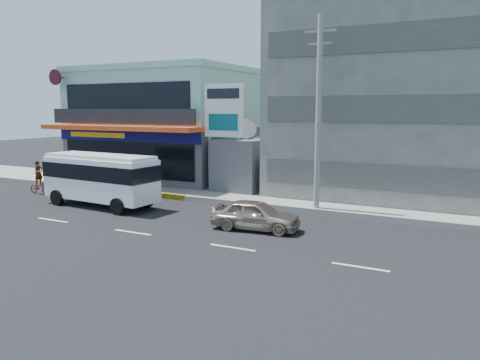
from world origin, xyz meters
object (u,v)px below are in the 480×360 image
Objects in this scene: satellite_dish at (245,138)px; minibus at (100,176)px; shop_building at (169,127)px; motorcycle_rider at (39,183)px; billboard at (224,117)px; utility_pole_near at (319,114)px; sedan at (256,215)px; concrete_building at (422,82)px.

satellite_dish is 0.21× the size of minibus.
shop_building is 10.96m from minibus.
satellite_dish is 0.71× the size of motorcycle_rider.
satellite_dish is at bearing 28.81° from motorcycle_rider.
satellite_dish is (8.00, -2.95, -0.42)m from shop_building.
billboard reaches higher than motorcycle_rider.
utility_pole_near is (14.00, -6.55, 1.15)m from shop_building.
shop_building is 1.80× the size of billboard.
shop_building is 17.10m from sedan.
shop_building is 10.45m from motorcycle_rider.
shop_building is 3.08× the size of sedan.
utility_pole_near is 2.48× the size of sedan.
utility_pole_near is at bearing -30.96° from satellite_dish.
billboard is (-10.50, -5.80, -2.07)m from concrete_building.
shop_building reaches higher than motorcycle_rider.
concrete_building reaches higher than satellite_dish.
utility_pole_near is at bearing 18.74° from minibus.
concrete_building is 7.55× the size of motorcycle_rider.
motorcycle_rider is at bearing 170.25° from minibus.
motorcycle_rider is (-16.14, 1.76, 0.01)m from sedan.
billboard reaches higher than sedan.
satellite_dish is 13.45m from motorcycle_rider.
billboard is 0.69× the size of utility_pole_near.
minibus is at bearing -143.16° from concrete_building.
billboard is at bearing 49.86° from minibus.
utility_pole_near is 4.72× the size of motorcycle_rider.
satellite_dish is at bearing -158.20° from concrete_building.
billboard is at bearing -151.08° from concrete_building.
satellite_dish reaches higher than sedan.
shop_building reaches higher than satellite_dish.
motorcycle_rider is (-11.51, -6.33, -2.88)m from satellite_dish.
shop_building is 0.77× the size of concrete_building.
minibus is (-4.73, -5.61, -3.20)m from billboard.
concrete_building is at bearing 3.35° from shop_building.
satellite_dish is 2.31m from billboard.
minibus is (-15.23, -11.41, -5.27)m from concrete_building.
utility_pole_near reaches higher than motorcycle_rider.
utility_pole_near is 1.42× the size of minibus.
billboard is 0.98× the size of minibus.
sedan is 1.90× the size of motorcycle_rider.
sedan is at bearing -50.84° from billboard.
shop_building is 8.27× the size of satellite_dish.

